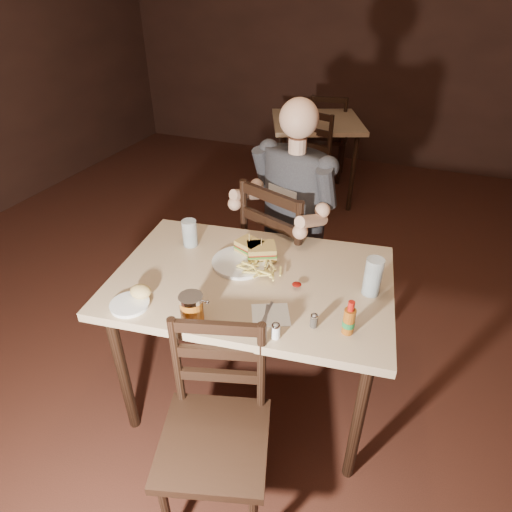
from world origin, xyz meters
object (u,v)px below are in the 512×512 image
at_px(diner, 291,188).
at_px(dinner_plate, 241,263).
at_px(chair_far, 292,258).
at_px(main_table, 252,292).
at_px(side_plate, 130,305).
at_px(glass_left, 190,233).
at_px(bg_chair_near, 298,171).
at_px(glass_right, 373,277).
at_px(syrup_dispenser, 192,309).
at_px(bg_table, 316,129).
at_px(bg_chair_far, 328,137).
at_px(hot_sauce, 349,317).
at_px(chair_near, 214,442).

height_order(diner, dinner_plate, diner).
relative_size(chair_far, dinner_plate, 3.92).
bearing_deg(main_table, side_plate, -135.93).
height_order(glass_left, side_plate, glass_left).
relative_size(chair_far, bg_chair_near, 1.07).
bearing_deg(bg_chair_near, diner, -56.78).
xyz_separation_m(diner, dinner_plate, (-0.08, -0.49, -0.18)).
bearing_deg(glass_right, syrup_dispenser, -144.87).
distance_m(diner, side_plate, 1.02).
relative_size(bg_table, bg_chair_near, 1.11).
bearing_deg(main_table, diner, 90.91).
relative_size(bg_chair_far, hot_sauce, 6.28).
distance_m(diner, syrup_dispenser, 0.92).
height_order(bg_table, hot_sauce, hot_sauce).
xyz_separation_m(bg_table, diner, (0.37, -1.97, 0.28)).
xyz_separation_m(main_table, bg_chair_far, (-0.38, 3.08, -0.24)).
xyz_separation_m(bg_chair_near, side_plate, (0.00, -2.34, 0.31)).
distance_m(bg_table, bg_chair_far, 0.60).
height_order(main_table, side_plate, side_plate).
relative_size(bg_table, chair_far, 1.04).
relative_size(bg_table, diner, 1.17).
xyz_separation_m(chair_near, glass_right, (0.42, 0.66, 0.42)).
bearing_deg(chair_near, bg_chair_far, 80.43).
height_order(chair_far, bg_chair_near, chair_far).
distance_m(syrup_dispenser, side_plate, 0.28).
relative_size(bg_chair_near, syrup_dispenser, 7.97).
relative_size(glass_right, syrup_dispenser, 1.41).
bearing_deg(bg_table, glass_right, -70.27).
distance_m(diner, hot_sauce, 0.90).
bearing_deg(bg_table, bg_chair_near, -90.00).
distance_m(bg_table, syrup_dispenser, 2.89).
bearing_deg(chair_far, glass_right, 154.20).
relative_size(chair_near, syrup_dispenser, 7.33).
height_order(chair_far, glass_left, chair_far).
bearing_deg(hot_sauce, bg_chair_near, 111.12).
height_order(glass_left, hot_sauce, hot_sauce).
bearing_deg(side_plate, diner, 68.36).
xyz_separation_m(bg_chair_near, hot_sauce, (0.84, -2.17, 0.37)).
relative_size(bg_chair_near, glass_right, 5.64).
distance_m(chair_far, diner, 0.46).
relative_size(main_table, dinner_plate, 5.13).
bearing_deg(glass_left, chair_near, -57.23).
bearing_deg(side_plate, hot_sauce, 11.74).
xyz_separation_m(chair_far, bg_chair_far, (-0.39, 2.47, -0.05)).
distance_m(dinner_plate, hot_sauce, 0.61).
bearing_deg(diner, bg_chair_far, 119.47).
bearing_deg(side_plate, dinner_plate, 56.40).
bearing_deg(bg_chair_far, dinner_plate, 89.37).
xyz_separation_m(bg_table, chair_far, (0.39, -1.92, -0.18)).
xyz_separation_m(hot_sauce, side_plate, (-0.84, -0.17, -0.07)).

